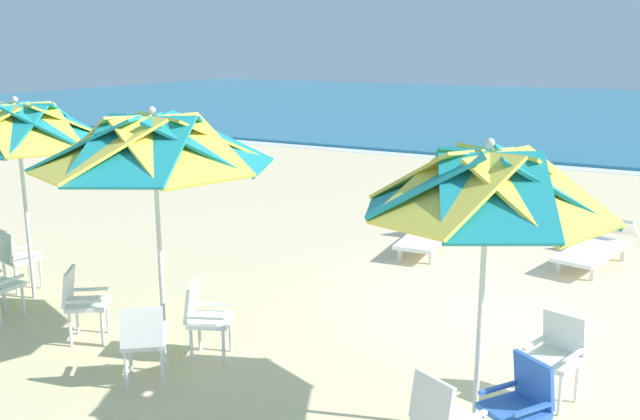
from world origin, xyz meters
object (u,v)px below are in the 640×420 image
(plastic_chair_0, at_px, (557,352))
(plastic_chair_3, at_px, (144,338))
(beach_umbrella_2, at_px, (18,127))
(sun_lounger_1, at_px, (597,247))
(sun_lounger_2, at_px, (430,232))
(beach_umbrella_0, at_px, (488,186))
(plastic_chair_2, at_px, (443,417))
(plastic_chair_8, at_px, (16,256))
(beach_umbrella_1, at_px, (154,144))
(plastic_chair_4, at_px, (204,315))
(plastic_chair_1, at_px, (520,402))
(plastic_chair_5, at_px, (81,300))

(plastic_chair_0, bearing_deg, plastic_chair_3, -155.79)
(beach_umbrella_2, relative_size, sun_lounger_1, 1.22)
(plastic_chair_0, distance_m, plastic_chair_3, 4.05)
(sun_lounger_2, bearing_deg, beach_umbrella_0, -65.75)
(plastic_chair_2, xyz_separation_m, beach_umbrella_2, (-6.20, 1.14, 1.84))
(plastic_chair_2, distance_m, plastic_chair_8, 6.77)
(beach_umbrella_1, bearing_deg, beach_umbrella_0, 1.73)
(beach_umbrella_0, xyz_separation_m, plastic_chair_4, (-3.03, 0.01, -1.73))
(plastic_chair_1, relative_size, plastic_chair_3, 1.00)
(plastic_chair_5, bearing_deg, plastic_chair_3, -18.79)
(beach_umbrella_0, relative_size, plastic_chair_1, 3.03)
(plastic_chair_1, bearing_deg, plastic_chair_0, 86.34)
(plastic_chair_1, xyz_separation_m, sun_lounger_2, (-2.80, 5.48, -0.22))
(beach_umbrella_2, distance_m, sun_lounger_1, 8.63)
(beach_umbrella_1, xyz_separation_m, sun_lounger_2, (1.15, 5.34, -2.07))
(plastic_chair_4, relative_size, plastic_chair_5, 1.00)
(plastic_chair_3, xyz_separation_m, plastic_chair_5, (-1.39, 0.47, 0.00))
(plastic_chair_3, xyz_separation_m, sun_lounger_2, (0.82, 6.01, -0.22))
(plastic_chair_4, distance_m, beach_umbrella_2, 3.71)
(plastic_chair_4, xyz_separation_m, plastic_chair_5, (-1.54, -0.31, 0.00))
(beach_umbrella_1, distance_m, plastic_chair_4, 1.92)
(plastic_chair_3, bearing_deg, plastic_chair_8, 160.32)
(beach_umbrella_0, bearing_deg, plastic_chair_5, -176.30)
(beach_umbrella_0, bearing_deg, plastic_chair_0, 60.24)
(plastic_chair_4, relative_size, sun_lounger_1, 0.39)
(beach_umbrella_0, xyz_separation_m, beach_umbrella_1, (-3.51, -0.11, 0.12))
(plastic_chair_4, bearing_deg, plastic_chair_0, 13.95)
(plastic_chair_2, height_order, sun_lounger_1, plastic_chair_2)
(plastic_chair_4, xyz_separation_m, sun_lounger_1, (3.27, 5.68, -0.22))
(plastic_chair_1, height_order, beach_umbrella_2, beach_umbrella_2)
(beach_umbrella_2, bearing_deg, plastic_chair_3, -20.40)
(beach_umbrella_2, bearing_deg, sun_lounger_1, 39.39)
(beach_umbrella_0, height_order, sun_lounger_1, beach_umbrella_0)
(plastic_chair_5, height_order, sun_lounger_1, plastic_chair_5)
(beach_umbrella_0, relative_size, sun_lounger_2, 1.20)
(plastic_chair_2, xyz_separation_m, plastic_chair_8, (-6.65, 1.26, 0.00))
(plastic_chair_2, bearing_deg, sun_lounger_1, 87.54)
(beach_umbrella_1, distance_m, plastic_chair_8, 3.73)
(plastic_chair_0, bearing_deg, plastic_chair_1, -93.66)
(beach_umbrella_0, bearing_deg, plastic_chair_3, -166.45)
(beach_umbrella_0, bearing_deg, plastic_chair_1, -28.74)
(beach_umbrella_1, height_order, plastic_chair_8, beach_umbrella_1)
(beach_umbrella_0, relative_size, sun_lounger_1, 1.18)
(plastic_chair_2, distance_m, beach_umbrella_1, 3.99)
(plastic_chair_8, xyz_separation_m, sun_lounger_2, (4.33, 4.75, -0.22))
(plastic_chair_5, distance_m, beach_umbrella_2, 2.57)
(plastic_chair_2, bearing_deg, plastic_chair_3, 179.86)
(plastic_chair_0, height_order, plastic_chair_8, same)
(plastic_chair_0, bearing_deg, sun_lounger_2, 123.45)
(sun_lounger_2, bearing_deg, plastic_chair_2, -68.91)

